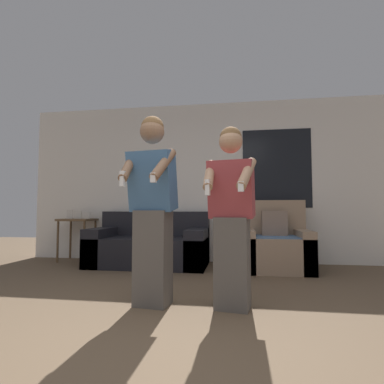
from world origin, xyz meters
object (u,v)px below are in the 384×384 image
couch (150,246)px  person_left (152,207)px  armchair (275,246)px  side_table (77,225)px  person_right (232,215)px

couch → person_left: (0.59, -1.93, 0.60)m
armchair → side_table: bearing=175.1°
armchair → person_left: person_left is taller
armchair → couch: bearing=177.9°
armchair → person_left: (-1.31, -1.86, 0.55)m
couch → armchair: bearing=-2.1°
side_table → person_left: person_left is taller
couch → person_right: (1.31, -1.92, 0.52)m
person_left → person_right: (0.72, 0.02, -0.07)m
person_left → armchair: bearing=55.0°
person_left → person_right: 0.72m
armchair → person_left: 2.34m
armchair → person_right: person_right is taller
couch → side_table: size_ratio=2.08×
side_table → person_right: person_right is taller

